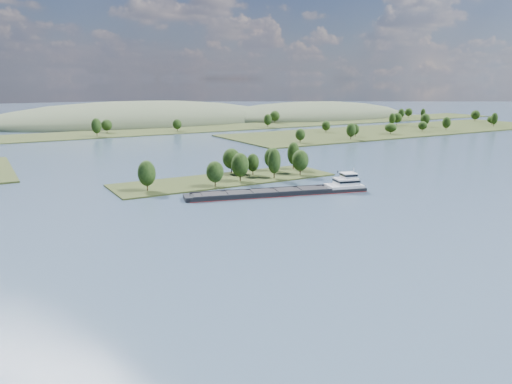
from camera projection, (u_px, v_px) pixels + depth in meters
ground at (303, 210)px, 171.65m from camera, size 1800.00×1800.00×0.00m
tree_island at (238, 170)px, 223.94m from camera, size 100.00×31.61×14.82m
right_bank at (402, 129)px, 436.67m from camera, size 320.00×90.00×14.51m
back_shoreline at (115, 133)px, 411.81m from camera, size 900.00×60.00×15.38m
hill_east at (312, 117)px, 593.90m from camera, size 260.00×140.00×36.00m
hill_west at (140, 122)px, 522.08m from camera, size 320.00×160.00×44.00m
cargo_barge at (290, 191)px, 196.24m from camera, size 72.74×26.72×9.86m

